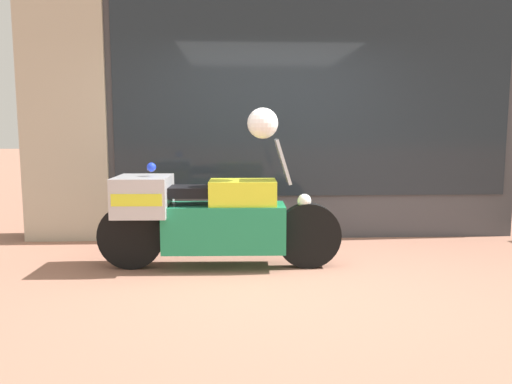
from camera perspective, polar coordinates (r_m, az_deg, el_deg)
ground_plane at (r=4.61m, az=3.87°, el=-10.22°), size 60.00×60.00×0.00m
shop_building at (r=6.38m, az=-2.16°, el=11.67°), size 6.15×0.55×3.73m
window_display at (r=6.53m, az=5.79°, el=-1.09°), size 4.66×0.30×1.78m
paramedic_motorcycle at (r=4.96m, az=-5.78°, el=-2.67°), size 2.41×0.64×1.28m
white_helmet at (r=4.87m, az=0.78°, el=7.87°), size 0.30×0.30×0.30m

